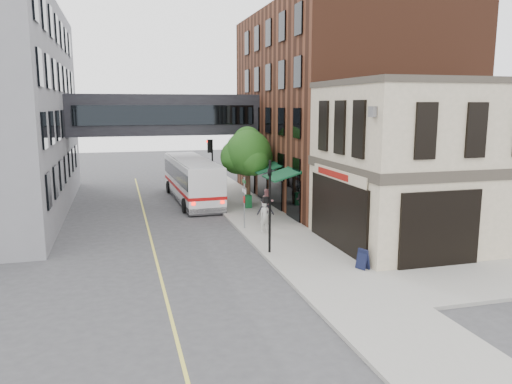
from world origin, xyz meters
TOP-DOWN VIEW (x-y plane):
  - ground at (0.00, 0.00)m, footprint 120.00×120.00m
  - sidewalk_main at (2.00, 14.00)m, footprint 4.00×60.00m
  - corner_building at (8.97, 2.00)m, footprint 10.19×8.12m
  - brick_building at (9.98, 15.00)m, footprint 13.76×18.00m
  - skyway_bridge at (-3.00, 18.00)m, footprint 14.00×3.18m
  - traffic_signal_near at (0.37, 2.00)m, footprint 0.44×0.22m
  - traffic_signal_far at (0.26, 17.00)m, footprint 0.53×0.28m
  - street_sign_pole at (0.39, 7.00)m, footprint 0.08×0.75m
  - street_tree at (2.19, 13.22)m, footprint 3.80×3.20m
  - lane_marking at (-5.00, 10.00)m, footprint 0.12×40.00m
  - bus at (-1.20, 17.03)m, footprint 3.16×11.78m
  - pedestrian_a at (1.30, 5.88)m, footprint 0.73×0.59m
  - pedestrian_b at (2.71, 10.07)m, footprint 0.90×0.74m
  - pedestrian_c at (1.91, 7.79)m, footprint 1.14×0.81m
  - newspaper_box at (2.05, 12.59)m, footprint 0.51×0.47m
  - sandwich_board at (3.60, -1.50)m, footprint 0.50×0.59m

SIDE VIEW (x-z plane):
  - ground at x=0.00m, z-range 0.00..0.00m
  - lane_marking at x=-5.00m, z-range 0.00..0.01m
  - sidewalk_main at x=2.00m, z-range 0.00..0.15m
  - sandwich_board at x=3.60m, z-range 0.15..1.05m
  - newspaper_box at x=2.05m, z-range 0.15..1.05m
  - pedestrian_c at x=1.91m, z-range 0.15..1.75m
  - pedestrian_b at x=2.71m, z-range 0.15..1.86m
  - pedestrian_a at x=1.30m, z-range 0.15..1.90m
  - bus at x=-1.20m, z-range 0.19..3.34m
  - street_sign_pole at x=0.39m, z-range 0.43..3.43m
  - traffic_signal_near at x=0.37m, z-range 0.68..5.28m
  - traffic_signal_far at x=0.26m, z-range 1.09..5.59m
  - street_tree at x=2.19m, z-range 1.11..6.71m
  - corner_building at x=8.97m, z-range -0.01..8.44m
  - skyway_bridge at x=-3.00m, z-range 5.00..8.00m
  - brick_building at x=9.98m, z-range -0.01..13.99m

